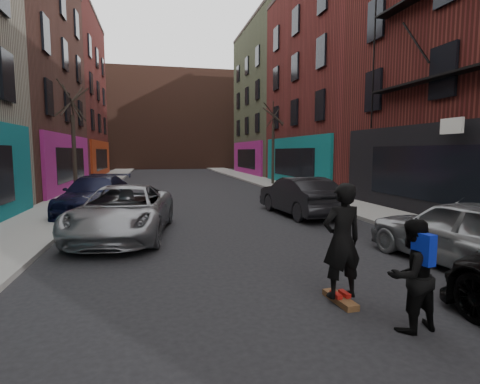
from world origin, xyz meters
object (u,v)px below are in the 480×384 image
parked_left_far (124,211)px  skateboarder (342,241)px  parked_right_far (464,233)px  tree_right_far (273,137)px  pedestrian (412,275)px  skateboard (340,300)px  tree_left_far (73,133)px  parked_left_end (96,195)px  parked_right_end (299,196)px

parked_left_far → skateboarder: size_ratio=2.83×
parked_right_far → tree_right_far: bearing=-101.7°
tree_right_far → pedestrian: tree_right_far is taller
skateboard → pedestrian: pedestrian is taller
tree_left_far → parked_left_end: bearing=-70.6°
parked_left_far → pedestrian: pedestrian is taller
parked_left_far → parked_left_end: size_ratio=1.03×
skateboarder → pedestrian: 1.21m
parked_right_far → pedestrian: bearing=30.9°
parked_left_far → parked_right_far: bearing=-24.7°
parked_right_end → skateboard: parked_right_end is taller
tree_left_far → tree_right_far: size_ratio=0.96×
parked_right_end → skateboarder: bearing=67.6°
parked_right_far → skateboarder: bearing=12.6°
skateboarder → parked_right_end: bearing=-110.9°
pedestrian → skateboard: bearing=-74.5°
parked_left_far → parked_right_far: size_ratio=1.21×
parked_left_end → parked_right_end: (7.81, -2.07, -0.01)m
parked_left_far → skateboarder: 7.04m
parked_left_far → tree_left_far: bearing=116.3°
parked_left_end → parked_right_far: bearing=-38.6°
parked_left_end → skateboarder: skateboarder is taller
parked_right_far → skateboard: size_ratio=5.55×
tree_left_far → parked_right_end: (9.41, -6.62, -2.63)m
parked_left_far → parked_left_end: parked_left_end is taller
tree_right_far → parked_left_end: tree_right_far is taller
tree_right_far → parked_left_far: tree_right_far is taller
parked_left_end → skateboarder: 11.55m
parked_left_end → parked_left_far: bearing=-65.0°
parked_right_far → parked_right_end: size_ratio=0.97×
tree_right_far → parked_right_far: bearing=-95.9°
parked_left_end → skateboarder: bearing=-55.5°
tree_right_far → parked_left_end: 15.35m
parked_left_end → tree_left_far: bearing=116.8°
tree_right_far → parked_left_end: (-10.80, -10.55, -2.77)m
parked_right_end → skateboarder: skateboarder is taller
tree_left_far → parked_left_far: (3.00, -8.94, -2.63)m
skateboarder → parked_left_end: bearing=-66.5°
tree_left_far → pedestrian: bearing=-65.2°
parked_left_far → skateboarder: skateboarder is taller
tree_left_far → skateboard: 16.67m
tree_left_far → pedestrian: (7.35, -15.91, -2.58)m
parked_right_end → pedestrian: 9.51m
parked_left_far → pedestrian: 8.21m
tree_left_far → pedestrian: 17.71m
skateboard → pedestrian: 1.40m
pedestrian → parked_left_end: bearing=-71.8°
parked_left_end → parked_right_end: bearing=-7.5°
tree_left_far → parked_right_far: size_ratio=1.47×
tree_left_far → pedestrian: tree_left_far is taller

